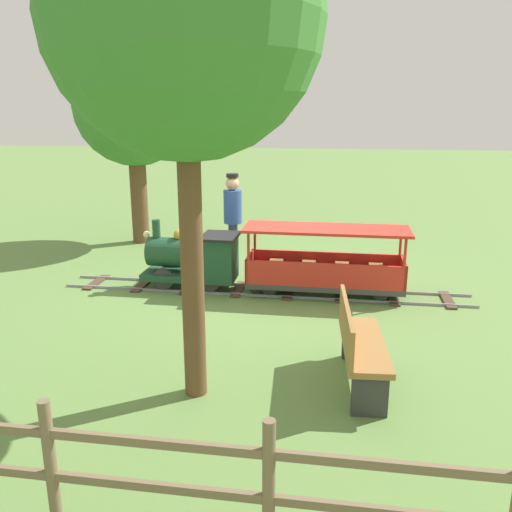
{
  "coord_description": "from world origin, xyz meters",
  "views": [
    {
      "loc": [
        -7.51,
        -0.92,
        2.64
      ],
      "look_at": [
        0.0,
        0.24,
        0.55
      ],
      "focal_mm": 37.63,
      "sensor_mm": 36.0,
      "label": 1
    }
  ],
  "objects_px": {
    "conductor_person": "(233,214)",
    "passenger_car": "(325,267)",
    "locomotive": "(195,258)",
    "park_bench": "(359,345)",
    "oak_tree_near": "(184,21)",
    "oak_tree_far": "(134,107)"
  },
  "relations": [
    {
      "from": "park_bench",
      "to": "oak_tree_near",
      "type": "relative_size",
      "value": 0.3
    },
    {
      "from": "oak_tree_far",
      "to": "passenger_car",
      "type": "bearing_deg",
      "value": -125.4
    },
    {
      "from": "passenger_car",
      "to": "oak_tree_near",
      "type": "distance_m",
      "value": 4.33
    },
    {
      "from": "locomotive",
      "to": "conductor_person",
      "type": "height_order",
      "value": "conductor_person"
    },
    {
      "from": "conductor_person",
      "to": "park_bench",
      "type": "xyz_separation_m",
      "value": [
        -3.7,
        -1.98,
        -0.54
      ]
    },
    {
      "from": "passenger_car",
      "to": "oak_tree_far",
      "type": "bearing_deg",
      "value": 54.6
    },
    {
      "from": "oak_tree_near",
      "to": "oak_tree_far",
      "type": "height_order",
      "value": "oak_tree_near"
    },
    {
      "from": "passenger_car",
      "to": "oak_tree_far",
      "type": "relative_size",
      "value": 0.61
    },
    {
      "from": "passenger_car",
      "to": "oak_tree_near",
      "type": "relative_size",
      "value": 0.52
    },
    {
      "from": "park_bench",
      "to": "oak_tree_far",
      "type": "xyz_separation_m",
      "value": [
        5.31,
        4.22,
        2.25
      ]
    },
    {
      "from": "passenger_car",
      "to": "park_bench",
      "type": "bearing_deg",
      "value": -171.18
    },
    {
      "from": "oak_tree_near",
      "to": "oak_tree_far",
      "type": "bearing_deg",
      "value": 25.1
    },
    {
      "from": "passenger_car",
      "to": "park_bench",
      "type": "height_order",
      "value": "passenger_car"
    },
    {
      "from": "locomotive",
      "to": "park_bench",
      "type": "distance_m",
      "value": 3.5
    },
    {
      "from": "locomotive",
      "to": "passenger_car",
      "type": "height_order",
      "value": "locomotive"
    },
    {
      "from": "conductor_person",
      "to": "passenger_car",
      "type": "bearing_deg",
      "value": -124.93
    },
    {
      "from": "conductor_person",
      "to": "oak_tree_near",
      "type": "height_order",
      "value": "oak_tree_near"
    },
    {
      "from": "passenger_car",
      "to": "oak_tree_near",
      "type": "bearing_deg",
      "value": 159.41
    },
    {
      "from": "conductor_person",
      "to": "oak_tree_far",
      "type": "distance_m",
      "value": 3.25
    },
    {
      "from": "conductor_person",
      "to": "park_bench",
      "type": "height_order",
      "value": "conductor_person"
    },
    {
      "from": "locomotive",
      "to": "oak_tree_far",
      "type": "bearing_deg",
      "value": 34.63
    },
    {
      "from": "park_bench",
      "to": "oak_tree_near",
      "type": "xyz_separation_m",
      "value": [
        -0.41,
        1.54,
        2.91
      ]
    }
  ]
}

